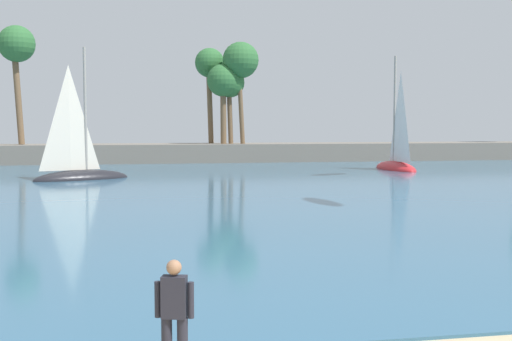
# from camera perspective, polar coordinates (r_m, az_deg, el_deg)

# --- Properties ---
(sea) EXTENTS (220.00, 92.06, 0.06)m
(sea) POSITION_cam_1_polar(r_m,az_deg,el_deg) (55.63, -8.07, 0.39)
(sea) COLOR #33607F
(sea) RESTS_ON ground
(palm_headland) EXTENTS (110.06, 6.16, 12.67)m
(palm_headland) POSITION_cam_1_polar(r_m,az_deg,el_deg) (61.55, -7.46, 2.75)
(palm_headland) COLOR slate
(palm_headland) RESTS_ON ground
(person_at_waterline) EXTENTS (0.53, 0.29, 1.67)m
(person_at_waterline) POSITION_cam_1_polar(r_m,az_deg,el_deg) (9.03, -7.32, -12.73)
(person_at_waterline) COLOR #23232D
(person_at_waterline) RESTS_ON ground
(sailboat_near_shore) EXTENTS (2.11, 6.67, 9.63)m
(sailboat_near_shore) POSITION_cam_1_polar(r_m,az_deg,el_deg) (51.47, 12.47, 1.05)
(sailboat_near_shore) COLOR red
(sailboat_near_shore) RESTS_ON sea
(sailboat_mid_bay) EXTENTS (6.49, 4.36, 9.11)m
(sailboat_mid_bay) POSITION_cam_1_polar(r_m,az_deg,el_deg) (42.39, -15.53, 0.32)
(sailboat_mid_bay) COLOR black
(sailboat_mid_bay) RESTS_ON sea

